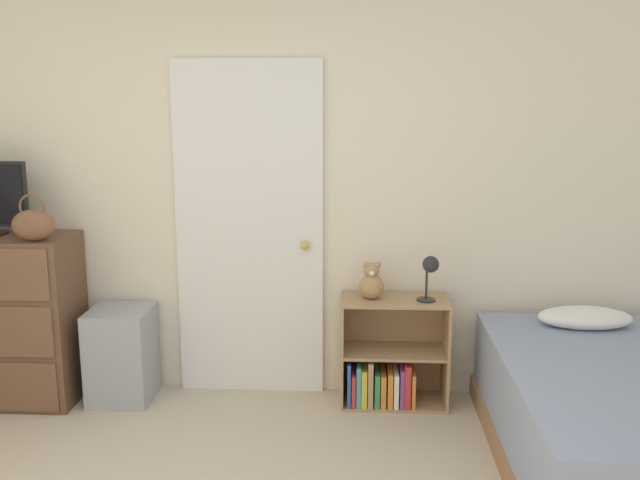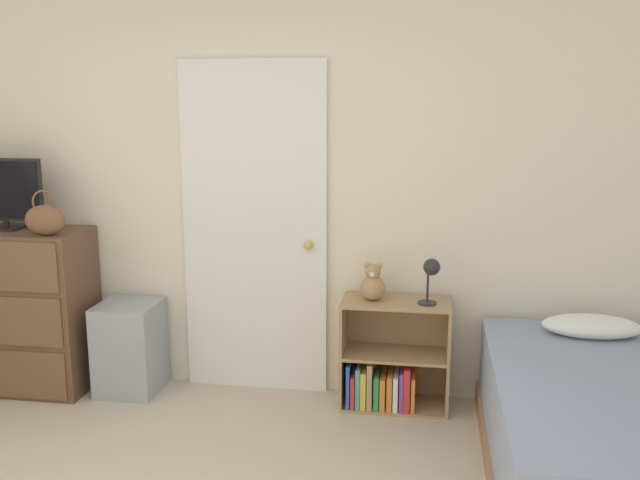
{
  "view_description": "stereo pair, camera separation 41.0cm",
  "coord_description": "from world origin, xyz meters",
  "px_view_note": "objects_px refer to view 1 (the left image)",
  "views": [
    {
      "loc": [
        0.66,
        -2.06,
        1.85
      ],
      "look_at": [
        0.45,
        1.95,
        1.02
      ],
      "focal_mm": 40.0,
      "sensor_mm": 36.0,
      "label": 1
    },
    {
      "loc": [
        1.07,
        -2.02,
        1.85
      ],
      "look_at": [
        0.45,
        1.95,
        1.02
      ],
      "focal_mm": 40.0,
      "sensor_mm": 36.0,
      "label": 2
    }
  ],
  "objects_px": {
    "storage_bin": "(122,354)",
    "bed": "(622,421)",
    "teddy_bear": "(372,283)",
    "desk_lamp": "(430,269)",
    "bookshelf": "(388,365)",
    "handbag": "(33,225)"
  },
  "relations": [
    {
      "from": "storage_bin",
      "to": "bed",
      "type": "bearing_deg",
      "value": -14.84
    },
    {
      "from": "bookshelf",
      "to": "teddy_bear",
      "type": "xyz_separation_m",
      "value": [
        -0.11,
        0.0,
        0.51
      ]
    },
    {
      "from": "bookshelf",
      "to": "teddy_bear",
      "type": "height_order",
      "value": "teddy_bear"
    },
    {
      "from": "desk_lamp",
      "to": "teddy_bear",
      "type": "bearing_deg",
      "value": 172.54
    },
    {
      "from": "handbag",
      "to": "desk_lamp",
      "type": "relative_size",
      "value": 1.0
    },
    {
      "from": "storage_bin",
      "to": "bookshelf",
      "type": "xyz_separation_m",
      "value": [
        1.63,
        0.03,
        -0.05
      ]
    },
    {
      "from": "storage_bin",
      "to": "bed",
      "type": "xyz_separation_m",
      "value": [
        2.74,
        -0.73,
        -0.01
      ]
    },
    {
      "from": "bookshelf",
      "to": "bed",
      "type": "xyz_separation_m",
      "value": [
        1.11,
        -0.75,
        0.03
      ]
    },
    {
      "from": "handbag",
      "to": "desk_lamp",
      "type": "bearing_deg",
      "value": 3.83
    },
    {
      "from": "storage_bin",
      "to": "teddy_bear",
      "type": "xyz_separation_m",
      "value": [
        1.52,
        0.03,
        0.47
      ]
    },
    {
      "from": "storage_bin",
      "to": "desk_lamp",
      "type": "height_order",
      "value": "desk_lamp"
    },
    {
      "from": "storage_bin",
      "to": "bed",
      "type": "height_order",
      "value": "bed"
    },
    {
      "from": "bookshelf",
      "to": "desk_lamp",
      "type": "relative_size",
      "value": 2.4
    },
    {
      "from": "teddy_bear",
      "to": "bookshelf",
      "type": "bearing_deg",
      "value": -0.79
    },
    {
      "from": "desk_lamp",
      "to": "bed",
      "type": "bearing_deg",
      "value": -38.75
    },
    {
      "from": "teddy_bear",
      "to": "handbag",
      "type": "bearing_deg",
      "value": -174.21
    },
    {
      "from": "bookshelf",
      "to": "bed",
      "type": "bearing_deg",
      "value": -34.08
    },
    {
      "from": "teddy_bear",
      "to": "desk_lamp",
      "type": "height_order",
      "value": "desk_lamp"
    },
    {
      "from": "bed",
      "to": "bookshelf",
      "type": "bearing_deg",
      "value": 145.92
    },
    {
      "from": "teddy_bear",
      "to": "bed",
      "type": "distance_m",
      "value": 1.51
    },
    {
      "from": "bed",
      "to": "storage_bin",
      "type": "bearing_deg",
      "value": 165.16
    },
    {
      "from": "teddy_bear",
      "to": "bed",
      "type": "xyz_separation_m",
      "value": [
        1.22,
        -0.76,
        -0.48
      ]
    }
  ]
}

